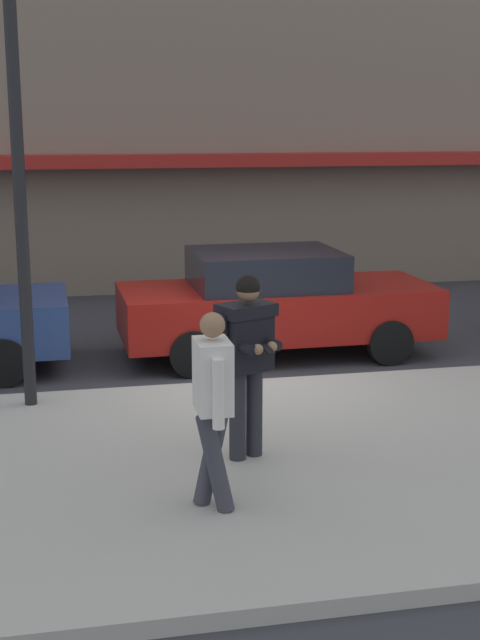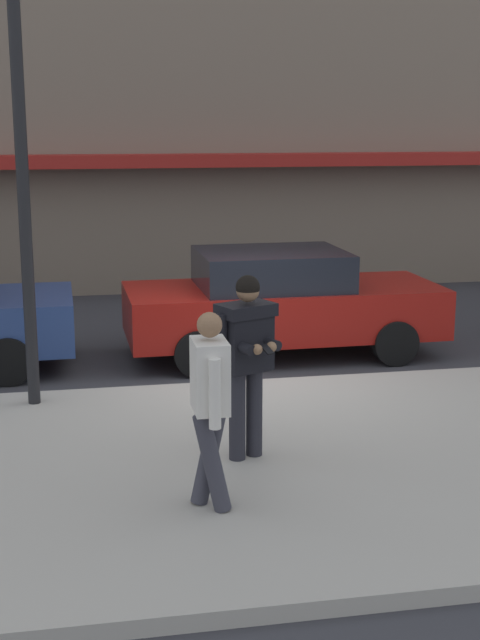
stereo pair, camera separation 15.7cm
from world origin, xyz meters
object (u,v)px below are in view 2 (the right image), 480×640
pedestrian_in_light_coat (210,398)px  street_lamp_post (21,140)px  parked_sedan_mid (280,302)px  man_texting_on_phone (247,347)px

pedestrian_in_light_coat → street_lamp_post: 4.10m
parked_sedan_mid → street_lamp_post: street_lamp_post is taller
parked_sedan_mid → street_lamp_post: (-3.43, -2.07, 2.35)m
man_texting_on_phone → street_lamp_post: street_lamp_post is taller
parked_sedan_mid → man_texting_on_phone: bearing=-107.6°
pedestrian_in_light_coat → man_texting_on_phone: bearing=63.9°
pedestrian_in_light_coat → street_lamp_post: size_ratio=0.35×
parked_sedan_mid → street_lamp_post: bearing=-148.9°
parked_sedan_mid → pedestrian_in_light_coat: size_ratio=2.66×
parked_sedan_mid → street_lamp_post: 4.64m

